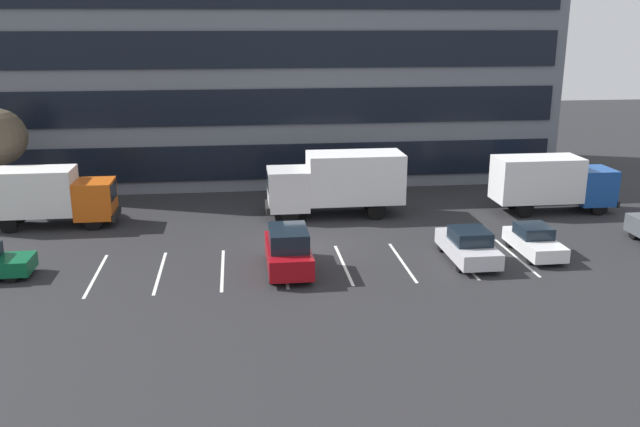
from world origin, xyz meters
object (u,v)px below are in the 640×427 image
Objects in this scene: sedan_silver at (468,246)px; sedan_white at (534,241)px; box_truck_white at (338,181)px; box_truck_orange at (46,194)px; box_truck_blue at (551,181)px; suv_maroon at (288,250)px.

sedan_silver reaches higher than sedan_white.
box_truck_white is 9.86m from sedan_silver.
sedan_silver is (21.06, -8.21, -1.07)m from box_truck_orange.
box_truck_blue is 17.99m from suv_maroon.
box_truck_white is at bearing 120.49° from sedan_silver.
box_truck_blue is (12.57, -0.79, -0.19)m from box_truck_white.
sedan_white is at bearing 8.27° from sedan_silver.
box_truck_blue is 1.02× the size of box_truck_orange.
suv_maroon is at bearing -176.11° from sedan_white.
box_truck_blue is 1.58× the size of suv_maroon.
box_truck_white is at bearing 136.87° from sedan_white.
box_truck_white is at bearing 67.84° from suv_maroon.
box_truck_white reaches higher than box_truck_orange.
box_truck_white is 16.11m from box_truck_orange.
box_truck_white reaches higher than suv_maroon.
box_truck_orange is (-28.67, 0.58, -0.04)m from box_truck_blue.
box_truck_white is at bearing 0.74° from box_truck_orange.
box_truck_orange is at bearing -179.26° from box_truck_white.
suv_maroon is at bearing -112.16° from box_truck_white.
box_truck_white is 1.74× the size of suv_maroon.
box_truck_white is 1.10× the size of box_truck_blue.
sedan_silver is at bearing -134.94° from box_truck_blue.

